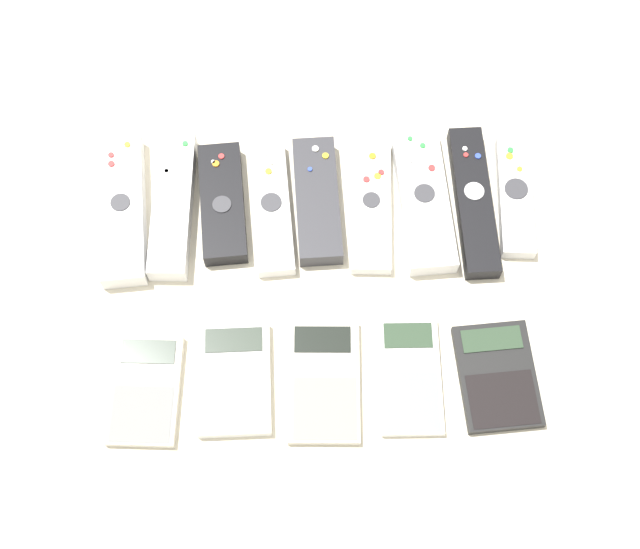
# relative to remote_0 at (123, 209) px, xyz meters

# --- Properties ---
(ground_plane) EXTENTS (3.00, 3.00, 0.00)m
(ground_plane) POSITION_rel_remote_0_xyz_m (0.25, -0.13, -0.01)
(ground_plane) COLOR beige
(remote_0) EXTENTS (0.07, 0.21, 0.03)m
(remote_0) POSITION_rel_remote_0_xyz_m (0.00, 0.00, 0.00)
(remote_0) COLOR white
(remote_0) RESTS_ON ground_plane
(remote_1) EXTENTS (0.06, 0.20, 0.03)m
(remote_1) POSITION_rel_remote_0_xyz_m (0.06, 0.00, -0.00)
(remote_1) COLOR white
(remote_1) RESTS_ON ground_plane
(remote_2) EXTENTS (0.06, 0.16, 0.03)m
(remote_2) POSITION_rel_remote_0_xyz_m (0.13, 0.00, -0.00)
(remote_2) COLOR black
(remote_2) RESTS_ON ground_plane
(remote_3) EXTENTS (0.06, 0.18, 0.02)m
(remote_3) POSITION_rel_remote_0_xyz_m (0.19, -0.00, -0.00)
(remote_3) COLOR white
(remote_3) RESTS_ON ground_plane
(remote_4) EXTENTS (0.06, 0.17, 0.03)m
(remote_4) POSITION_rel_remote_0_xyz_m (0.25, 0.00, -0.00)
(remote_4) COLOR #333338
(remote_4) RESTS_ON ground_plane
(remote_5) EXTENTS (0.06, 0.19, 0.02)m
(remote_5) POSITION_rel_remote_0_xyz_m (0.31, -0.00, -0.01)
(remote_5) COLOR white
(remote_5) RESTS_ON ground_plane
(remote_6) EXTENTS (0.07, 0.20, 0.03)m
(remote_6) POSITION_rel_remote_0_xyz_m (0.38, 0.00, -0.00)
(remote_6) COLOR white
(remote_6) RESTS_ON ground_plane
(remote_7) EXTENTS (0.05, 0.21, 0.03)m
(remote_7) POSITION_rel_remote_0_xyz_m (0.44, -0.00, -0.00)
(remote_7) COLOR black
(remote_7) RESTS_ON ground_plane
(remote_8) EXTENTS (0.05, 0.17, 0.02)m
(remote_8) POSITION_rel_remote_0_xyz_m (0.50, 0.00, -0.00)
(remote_8) COLOR white
(remote_8) RESTS_ON ground_plane
(calculator_0) EXTENTS (0.09, 0.14, 0.01)m
(calculator_0) POSITION_rel_remote_0_xyz_m (0.04, -0.23, -0.01)
(calculator_0) COLOR beige
(calculator_0) RESTS_ON ground_plane
(calculator_1) EXTENTS (0.08, 0.13, 0.02)m
(calculator_1) POSITION_rel_remote_0_xyz_m (0.14, -0.22, -0.01)
(calculator_1) COLOR silver
(calculator_1) RESTS_ON ground_plane
(calculator_2) EXTENTS (0.09, 0.15, 0.01)m
(calculator_2) POSITION_rel_remote_0_xyz_m (0.25, -0.23, -0.01)
(calculator_2) COLOR beige
(calculator_2) RESTS_ON ground_plane
(calculator_3) EXTENTS (0.07, 0.14, 0.01)m
(calculator_3) POSITION_rel_remote_0_xyz_m (0.35, -0.23, -0.01)
(calculator_3) COLOR silver
(calculator_3) RESTS_ON ground_plane
(calculator_4) EXTENTS (0.10, 0.13, 0.01)m
(calculator_4) POSITION_rel_remote_0_xyz_m (0.45, -0.23, -0.01)
(calculator_4) COLOR black
(calculator_4) RESTS_ON ground_plane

